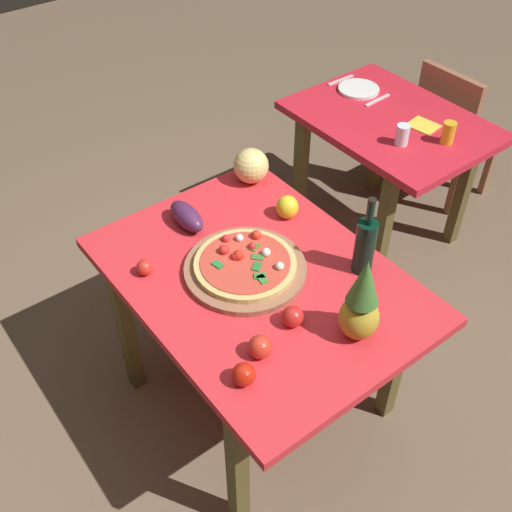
# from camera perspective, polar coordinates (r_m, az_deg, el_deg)

# --- Properties ---
(ground_plane) EXTENTS (10.00, 10.00, 0.00)m
(ground_plane) POSITION_cam_1_polar(r_m,az_deg,el_deg) (2.86, 0.20, -12.72)
(ground_plane) COLOR brown
(display_table) EXTENTS (1.21, 0.89, 0.76)m
(display_table) POSITION_cam_1_polar(r_m,az_deg,el_deg) (2.34, 0.24, -3.49)
(display_table) COLOR brown
(display_table) RESTS_ON ground_plane
(background_table) EXTENTS (0.98, 0.72, 0.76)m
(background_table) POSITION_cam_1_polar(r_m,az_deg,el_deg) (3.31, 12.12, 10.55)
(background_table) COLOR brown
(background_table) RESTS_ON ground_plane
(dining_chair) EXTENTS (0.40, 0.40, 0.85)m
(dining_chair) POSITION_cam_1_polar(r_m,az_deg,el_deg) (3.81, 17.70, 11.29)
(dining_chair) COLOR #915D43
(dining_chair) RESTS_ON ground_plane
(pizza_board) EXTENTS (0.46, 0.46, 0.02)m
(pizza_board) POSITION_cam_1_polar(r_m,az_deg,el_deg) (2.28, -1.00, -1.21)
(pizza_board) COLOR #915D43
(pizza_board) RESTS_ON display_table
(pizza) EXTENTS (0.38, 0.38, 0.06)m
(pizza) POSITION_cam_1_polar(r_m,az_deg,el_deg) (2.27, -1.00, -0.61)
(pizza) COLOR tan
(pizza) RESTS_ON pizza_board
(wine_bottle) EXTENTS (0.08, 0.08, 0.33)m
(wine_bottle) POSITION_cam_1_polar(r_m,az_deg,el_deg) (2.25, 10.04, 1.01)
(wine_bottle) COLOR black
(wine_bottle) RESTS_ON display_table
(pineapple_left) EXTENTS (0.13, 0.13, 0.33)m
(pineapple_left) POSITION_cam_1_polar(r_m,az_deg,el_deg) (2.01, 9.70, -4.35)
(pineapple_left) COLOR #B09429
(pineapple_left) RESTS_ON display_table
(melon) EXTENTS (0.15, 0.15, 0.15)m
(melon) POSITION_cam_1_polar(r_m,az_deg,el_deg) (2.69, -0.46, 8.33)
(melon) COLOR #E1CB76
(melon) RESTS_ON display_table
(bell_pepper) EXTENTS (0.09, 0.09, 0.10)m
(bell_pepper) POSITION_cam_1_polar(r_m,az_deg,el_deg) (2.51, 2.91, 4.53)
(bell_pepper) COLOR yellow
(bell_pepper) RESTS_ON display_table
(eggplant) EXTENTS (0.20, 0.09, 0.09)m
(eggplant) POSITION_cam_1_polar(r_m,az_deg,el_deg) (2.48, -6.43, 3.67)
(eggplant) COLOR #4B2248
(eggplant) RESTS_ON display_table
(tomato_near_board) EXTENTS (0.08, 0.08, 0.08)m
(tomato_near_board) POSITION_cam_1_polar(r_m,az_deg,el_deg) (2.09, 3.40, -5.59)
(tomato_near_board) COLOR red
(tomato_near_board) RESTS_ON display_table
(tomato_at_corner) EXTENTS (0.08, 0.08, 0.08)m
(tomato_at_corner) POSITION_cam_1_polar(r_m,az_deg,el_deg) (1.94, -1.15, -10.88)
(tomato_at_corner) COLOR red
(tomato_at_corner) RESTS_ON display_table
(tomato_by_bottle) EXTENTS (0.06, 0.06, 0.06)m
(tomato_by_bottle) POSITION_cam_1_polar(r_m,az_deg,el_deg) (2.30, -10.25, -1.06)
(tomato_by_bottle) COLOR red
(tomato_by_bottle) RESTS_ON display_table
(tomato_beside_pepper) EXTENTS (0.08, 0.08, 0.08)m
(tomato_beside_pepper) POSITION_cam_1_polar(r_m,az_deg,el_deg) (2.00, 0.38, -8.38)
(tomato_beside_pepper) COLOR red
(tomato_beside_pepper) RESTS_ON display_table
(drinking_glass_juice) EXTENTS (0.06, 0.06, 0.11)m
(drinking_glass_juice) POSITION_cam_1_polar(r_m,az_deg,el_deg) (3.09, 17.35, 10.82)
(drinking_glass_juice) COLOR gold
(drinking_glass_juice) RESTS_ON background_table
(drinking_glass_water) EXTENTS (0.06, 0.06, 0.10)m
(drinking_glass_water) POSITION_cam_1_polar(r_m,az_deg,el_deg) (3.03, 13.37, 10.84)
(drinking_glass_water) COLOR silver
(drinking_glass_water) RESTS_ON background_table
(dinner_plate) EXTENTS (0.22, 0.22, 0.02)m
(dinner_plate) POSITION_cam_1_polar(r_m,az_deg,el_deg) (3.46, 9.47, 14.97)
(dinner_plate) COLOR white
(dinner_plate) RESTS_ON background_table
(fork_utensil) EXTENTS (0.02, 0.18, 0.01)m
(fork_utensil) POSITION_cam_1_polar(r_m,az_deg,el_deg) (3.55, 7.83, 15.81)
(fork_utensil) COLOR silver
(fork_utensil) RESTS_ON background_table
(knife_utensil) EXTENTS (0.03, 0.18, 0.01)m
(knife_utensil) POSITION_cam_1_polar(r_m,az_deg,el_deg) (3.39, 11.16, 13.95)
(knife_utensil) COLOR silver
(knife_utensil) RESTS_ON background_table
(napkin_folded) EXTENTS (0.16, 0.14, 0.01)m
(napkin_folded) POSITION_cam_1_polar(r_m,az_deg,el_deg) (3.22, 15.20, 11.56)
(napkin_folded) COLOR yellow
(napkin_folded) RESTS_ON background_table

